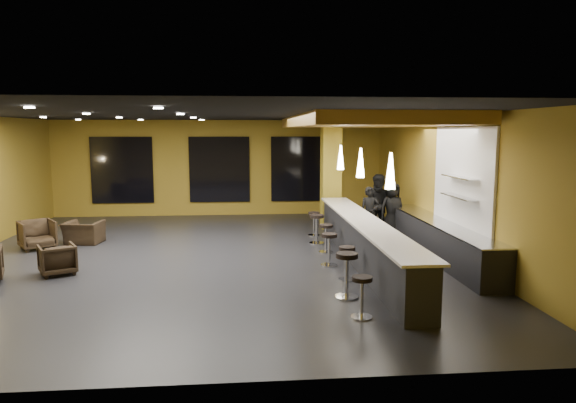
{
  "coord_description": "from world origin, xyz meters",
  "views": [
    {
      "loc": [
        0.84,
        -12.54,
        3.1
      ],
      "look_at": [
        2.0,
        0.5,
        1.3
      ],
      "focal_mm": 32.0,
      "sensor_mm": 36.0,
      "label": 1
    }
  ],
  "objects": [
    {
      "name": "floor",
      "position": [
        0.0,
        0.0,
        -0.05
      ],
      "size": [
        12.0,
        13.0,
        0.1
      ],
      "primitive_type": "cube",
      "color": "black",
      "rests_on": "ground"
    },
    {
      "name": "ceiling",
      "position": [
        0.0,
        0.0,
        3.55
      ],
      "size": [
        12.0,
        13.0,
        0.1
      ],
      "primitive_type": "cube",
      "color": "black"
    },
    {
      "name": "wall_back",
      "position": [
        0.0,
        6.55,
        1.75
      ],
      "size": [
        12.0,
        0.1,
        3.5
      ],
      "primitive_type": "cube",
      "color": "olive",
      "rests_on": "floor"
    },
    {
      "name": "wall_front",
      "position": [
        0.0,
        -6.55,
        1.75
      ],
      "size": [
        12.0,
        0.1,
        3.5
      ],
      "primitive_type": "cube",
      "color": "olive",
      "rests_on": "floor"
    },
    {
      "name": "wall_right",
      "position": [
        6.05,
        0.0,
        1.75
      ],
      "size": [
        0.1,
        13.0,
        3.5
      ],
      "primitive_type": "cube",
      "color": "olive",
      "rests_on": "floor"
    },
    {
      "name": "wood_soffit",
      "position": [
        4.0,
        1.0,
        3.36
      ],
      "size": [
        3.6,
        8.0,
        0.28
      ],
      "primitive_type": "cube",
      "color": "#AE7E32",
      "rests_on": "ceiling"
    },
    {
      "name": "window_left",
      "position": [
        -3.5,
        6.44,
        1.7
      ],
      "size": [
        2.2,
        0.06,
        2.4
      ],
      "primitive_type": "cube",
      "color": "black",
      "rests_on": "wall_back"
    },
    {
      "name": "window_center",
      "position": [
        0.0,
        6.44,
        1.7
      ],
      "size": [
        2.2,
        0.06,
        2.4
      ],
      "primitive_type": "cube",
      "color": "black",
      "rests_on": "wall_back"
    },
    {
      "name": "window_right",
      "position": [
        3.0,
        6.44,
        1.7
      ],
      "size": [
        2.2,
        0.06,
        2.4
      ],
      "primitive_type": "cube",
      "color": "black",
      "rests_on": "wall_back"
    },
    {
      "name": "tile_backsplash",
      "position": [
        5.96,
        -1.0,
        2.0
      ],
      "size": [
        0.06,
        3.2,
        2.4
      ],
      "primitive_type": "cube",
      "color": "white",
      "rests_on": "wall_right"
    },
    {
      "name": "bar_counter",
      "position": [
        3.65,
        -1.0,
        0.5
      ],
      "size": [
        0.6,
        8.0,
        1.0
      ],
      "primitive_type": "cube",
      "color": "black",
      "rests_on": "floor"
    },
    {
      "name": "bar_top",
      "position": [
        3.65,
        -1.0,
        1.02
      ],
      "size": [
        0.78,
        8.1,
        0.05
      ],
      "primitive_type": "cube",
      "color": "silver",
      "rests_on": "bar_counter"
    },
    {
      "name": "prep_counter",
      "position": [
        5.65,
        -0.5,
        0.43
      ],
      "size": [
        0.7,
        6.0,
        0.86
      ],
      "primitive_type": "cube",
      "color": "black",
      "rests_on": "floor"
    },
    {
      "name": "prep_top",
      "position": [
        5.65,
        -0.5,
        0.89
      ],
      "size": [
        0.72,
        6.0,
        0.03
      ],
      "primitive_type": "cube",
      "color": "silver",
      "rests_on": "prep_counter"
    },
    {
      "name": "wall_shelf_lower",
      "position": [
        5.82,
        -1.2,
        1.6
      ],
      "size": [
        0.3,
        1.5,
        0.03
      ],
      "primitive_type": "cube",
      "color": "silver",
      "rests_on": "wall_right"
    },
    {
      "name": "wall_shelf_upper",
      "position": [
        5.82,
        -1.2,
        2.05
      ],
      "size": [
        0.3,
        1.5,
        0.03
      ],
      "primitive_type": "cube",
      "color": "silver",
      "rests_on": "wall_right"
    },
    {
      "name": "column",
      "position": [
        3.65,
        3.6,
        1.75
      ],
      "size": [
        0.6,
        0.6,
        3.5
      ],
      "primitive_type": "cube",
      "color": "olive",
      "rests_on": "floor"
    },
    {
      "name": "pendant_0",
      "position": [
        3.65,
        -3.0,
        2.35
      ],
      "size": [
        0.2,
        0.2,
        0.7
      ],
      "primitive_type": "cone",
      "color": "white",
      "rests_on": "wood_soffit"
    },
    {
      "name": "pendant_1",
      "position": [
        3.65,
        -0.5,
        2.35
      ],
      "size": [
        0.2,
        0.2,
        0.7
      ],
      "primitive_type": "cone",
      "color": "white",
      "rests_on": "wood_soffit"
    },
    {
      "name": "pendant_2",
      "position": [
        3.65,
        2.0,
        2.35
      ],
      "size": [
        0.2,
        0.2,
        0.7
      ],
      "primitive_type": "cone",
      "color": "white",
      "rests_on": "wood_soffit"
    },
    {
      "name": "staff_a",
      "position": [
        4.45,
        1.68,
        0.76
      ],
      "size": [
        0.62,
        0.47,
        1.53
      ],
      "primitive_type": "imported",
      "rotation": [
        0.0,
        0.0,
        -0.21
      ],
      "color": "black",
      "rests_on": "floor"
    },
    {
      "name": "staff_b",
      "position": [
        4.88,
        2.17,
        0.92
      ],
      "size": [
        1.05,
        0.91,
        1.84
      ],
      "primitive_type": "imported",
      "rotation": [
        0.0,
        0.0,
        -0.28
      ],
      "color": "black",
      "rests_on": "floor"
    },
    {
      "name": "staff_c",
      "position": [
        5.25,
        2.14,
        0.8
      ],
      "size": [
        0.86,
        0.64,
        1.6
      ],
      "primitive_type": "imported",
      "rotation": [
        0.0,
        0.0,
        0.18
      ],
      "color": "black",
      "rests_on": "floor"
    },
    {
      "name": "armchair_b",
      "position": [
        -3.2,
        -1.26,
        0.33
      ],
      "size": [
        0.97,
        0.98,
        0.67
      ],
      "primitive_type": "imported",
      "rotation": [
        0.0,
        0.0,
        3.63
      ],
      "color": "black",
      "rests_on": "floor"
    },
    {
      "name": "armchair_c",
      "position": [
        -4.6,
        1.32,
        0.38
      ],
      "size": [
        1.15,
        1.16,
        0.77
      ],
      "primitive_type": "imported",
      "rotation": [
        0.0,
        0.0,
        0.59
      ],
      "color": "black",
      "rests_on": "floor"
    },
    {
      "name": "armchair_d",
      "position": [
        -3.57,
        1.88,
        0.31
      ],
      "size": [
        1.06,
        0.96,
        0.62
      ],
      "primitive_type": "imported",
      "rotation": [
        0.0,
        0.0,
        2.99
      ],
      "color": "black",
      "rests_on": "floor"
    },
    {
      "name": "bar_stool_0",
      "position": [
        2.79,
        -4.44,
        0.46
      ],
      "size": [
        0.36,
        0.36,
        0.71
      ],
      "rotation": [
        0.0,
        0.0,
        -0.23
      ],
      "color": "silver",
      "rests_on": "floor"
    },
    {
      "name": "bar_stool_1",
      "position": [
        2.75,
        -3.39,
        0.55
      ],
      "size": [
        0.43,
        0.43,
        0.86
      ],
      "rotation": [
        0.0,
        0.0,
        -0.3
      ],
      "color": "silver",
      "rests_on": "floor"
    },
    {
      "name": "bar_stool_2",
      "position": [
        2.99,
        -2.24,
        0.46
      ],
      "size": [
        0.36,
        0.36,
        0.71
      ],
      "rotation": [
        0.0,
        0.0,
        0.14
      ],
      "color": "silver",
      "rests_on": "floor"
    },
    {
      "name": "bar_stool_3",
      "position": [
        2.82,
        -1.07,
        0.48
      ],
      "size": [
        0.38,
        0.38,
        0.76
      ],
      "rotation": [
        0.0,
        0.0,
        0.34
      ],
      "color": "silver",
      "rests_on": "floor"
    },
    {
      "name": "bar_stool_4",
      "position": [
        2.95,
        0.21,
        0.47
      ],
      "size": [
        0.37,
        0.37,
        0.73
      ],
      "rotation": [
        0.0,
        0.0,
        0.42
      ],
      "color": "silver",
      "rests_on": "floor"
    },
    {
      "name": "bar_stool_5",
      "position": [
        2.87,
        1.29,
        0.52
      ],
      "size": [
        0.41,
        0.41,
        0.81
      ],
      "rotation": [
        0.0,
        0.0,
        0.18
      ],
      "color": "silver",
      "rests_on": "floor"
    },
    {
      "name": "bar_stool_6",
      "position": [
        2.94,
        2.37,
        0.46
      ],
      "size": [
        0.36,
        0.36,
        0.71
      ],
      "rotation": [
        0.0,
        0.0,
        0.27
      ],
      "color": "silver",
      "rests_on": "floor"
    }
  ]
}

